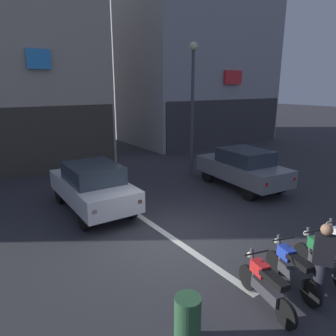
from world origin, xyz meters
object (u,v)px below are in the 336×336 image
(car_white_crossing_near, at_px, (93,186))
(motorcycle_red_row_leftmost, at_px, (265,285))
(street_lamp, at_px, (193,96))
(car_grey_parked_kerbside, at_px, (243,167))
(motorcycle_green_row_centre, at_px, (323,258))
(trash_bin, at_px, (188,320))
(person_by_motorcycles, at_px, (322,264))
(motorcycle_blue_row_left_mid, at_px, (291,268))

(car_white_crossing_near, distance_m, motorcycle_red_row_leftmost, 6.48)
(motorcycle_red_row_leftmost, bearing_deg, street_lamp, 60.52)
(street_lamp, bearing_deg, car_grey_parked_kerbside, -75.31)
(car_grey_parked_kerbside, height_order, motorcycle_green_row_centre, car_grey_parked_kerbside)
(street_lamp, distance_m, motorcycle_red_row_leftmost, 9.50)
(car_grey_parked_kerbside, relative_size, motorcycle_green_row_centre, 2.59)
(car_white_crossing_near, distance_m, trash_bin, 6.33)
(person_by_motorcycles, bearing_deg, motorcycle_green_row_centre, 26.43)
(car_white_crossing_near, relative_size, motorcycle_blue_row_left_mid, 2.55)
(person_by_motorcycles, bearing_deg, motorcycle_blue_row_left_mid, 92.69)
(motorcycle_red_row_leftmost, bearing_deg, car_grey_parked_kerbside, 45.99)
(motorcycle_blue_row_left_mid, relative_size, trash_bin, 1.90)
(person_by_motorcycles, distance_m, trash_bin, 2.81)
(motorcycle_green_row_centre, xyz_separation_m, trash_bin, (-3.58, 0.24, -0.03))
(motorcycle_green_row_centre, relative_size, trash_bin, 1.93)
(trash_bin, bearing_deg, car_white_crossing_near, 82.41)
(motorcycle_green_row_centre, bearing_deg, person_by_motorcycles, -153.57)
(motorcycle_blue_row_left_mid, xyz_separation_m, person_by_motorcycles, (0.03, -0.60, 0.40))
(car_white_crossing_near, bearing_deg, street_lamp, 14.57)
(car_white_crossing_near, height_order, motorcycle_green_row_centre, car_white_crossing_near)
(car_grey_parked_kerbside, distance_m, person_by_motorcycles, 7.10)
(car_white_crossing_near, distance_m, car_grey_parked_kerbside, 6.10)
(car_white_crossing_near, xyz_separation_m, motorcycle_red_row_leftmost, (0.93, -6.40, -0.43))
(car_grey_parked_kerbside, xyz_separation_m, trash_bin, (-6.83, -5.10, -0.46))
(car_grey_parked_kerbside, relative_size, motorcycle_red_row_leftmost, 2.59)
(car_grey_parked_kerbside, bearing_deg, motorcycle_blue_row_left_mid, -128.75)
(street_lamp, bearing_deg, motorcycle_green_row_centre, -108.18)
(car_grey_parked_kerbside, bearing_deg, street_lamp, 104.69)
(car_grey_parked_kerbside, relative_size, motorcycle_blue_row_left_mid, 2.63)
(car_white_crossing_near, relative_size, person_by_motorcycles, 2.47)
(motorcycle_red_row_leftmost, distance_m, trash_bin, 1.77)
(motorcycle_red_row_leftmost, distance_m, person_by_motorcycles, 1.15)
(trash_bin, bearing_deg, motorcycle_blue_row_left_mid, -1.63)
(person_by_motorcycles, bearing_deg, trash_bin, 166.04)
(motorcycle_red_row_leftmost, bearing_deg, trash_bin, 175.53)
(car_white_crossing_near, relative_size, motorcycle_green_row_centre, 2.51)
(motorcycle_blue_row_left_mid, distance_m, person_by_motorcycles, 0.72)
(motorcycle_red_row_leftmost, relative_size, motorcycle_blue_row_left_mid, 1.01)
(motorcycle_red_row_leftmost, xyz_separation_m, trash_bin, (-1.77, 0.14, -0.03))
(motorcycle_blue_row_left_mid, xyz_separation_m, motorcycle_green_row_centre, (0.90, -0.16, 0.00))
(car_white_crossing_near, bearing_deg, trash_bin, -97.59)
(person_by_motorcycles, relative_size, trash_bin, 1.96)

